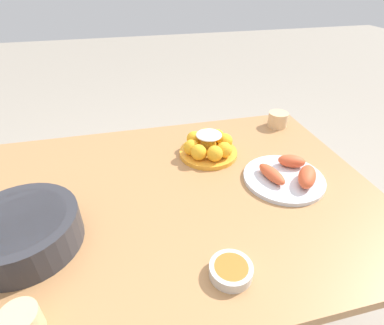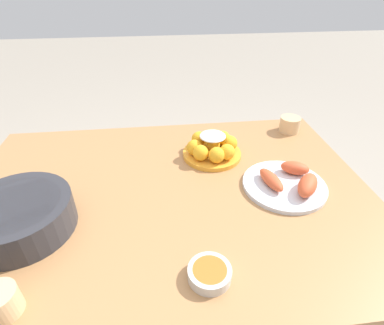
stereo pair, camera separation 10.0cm
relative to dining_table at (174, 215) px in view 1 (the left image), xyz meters
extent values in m
plane|color=#9E9384|center=(0.00, 0.00, -0.61)|extent=(12.00, 12.00, 0.00)
cylinder|color=#A87547|center=(-0.59, -0.41, -0.27)|extent=(0.06, 0.06, 0.67)
cylinder|color=#A87547|center=(0.59, -0.41, -0.27)|extent=(0.06, 0.06, 0.67)
cube|color=#A87547|center=(0.00, 0.00, 0.08)|extent=(1.28, 0.91, 0.03)
cylinder|color=gold|center=(-0.17, -0.19, 0.10)|extent=(0.21, 0.21, 0.02)
sphere|color=#F4A823|center=(-0.10, -0.18, 0.14)|extent=(0.06, 0.06, 0.06)
sphere|color=#F4A823|center=(-0.12, -0.15, 0.14)|extent=(0.06, 0.06, 0.06)
sphere|color=#F4A823|center=(-0.17, -0.12, 0.14)|extent=(0.06, 0.06, 0.06)
sphere|color=#F4A823|center=(-0.21, -0.14, 0.14)|extent=(0.06, 0.06, 0.06)
sphere|color=#F4A823|center=(-0.24, -0.20, 0.14)|extent=(0.06, 0.06, 0.06)
sphere|color=#F4A823|center=(-0.22, -0.24, 0.14)|extent=(0.06, 0.06, 0.06)
sphere|color=#F4A823|center=(-0.18, -0.26, 0.14)|extent=(0.06, 0.06, 0.06)
sphere|color=#F4A823|center=(-0.13, -0.24, 0.14)|extent=(0.06, 0.06, 0.06)
ellipsoid|color=white|center=(-0.17, -0.19, 0.17)|extent=(0.09, 0.09, 0.02)
sphere|color=#F4A823|center=(-0.17, -0.19, 0.14)|extent=(0.06, 0.06, 0.06)
cylinder|color=#2D2D33|center=(0.40, 0.11, 0.14)|extent=(0.28, 0.28, 0.09)
cylinder|color=brown|center=(0.40, 0.11, 0.17)|extent=(0.23, 0.23, 0.01)
cylinder|color=beige|center=(-0.08, 0.32, 0.10)|extent=(0.10, 0.10, 0.03)
cylinder|color=#B26623|center=(-0.08, 0.32, 0.12)|extent=(0.08, 0.08, 0.01)
cylinder|color=silver|center=(-0.37, 0.02, 0.10)|extent=(0.26, 0.26, 0.01)
ellipsoid|color=#D1512D|center=(-0.32, 0.02, 0.12)|extent=(0.07, 0.12, 0.04)
ellipsoid|color=#D1512D|center=(-0.42, 0.07, 0.13)|extent=(0.11, 0.12, 0.05)
ellipsoid|color=#D1512D|center=(-0.42, -0.03, 0.13)|extent=(0.10, 0.08, 0.04)
cylinder|color=#DBB27F|center=(-0.53, -0.34, 0.12)|extent=(0.08, 0.08, 0.06)
cylinder|color=#DBB27F|center=(0.35, 0.34, 0.12)|extent=(0.07, 0.07, 0.06)
camera|label=1|loc=(0.11, 0.71, 0.69)|focal=28.00mm
camera|label=2|loc=(0.01, 0.73, 0.69)|focal=28.00mm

